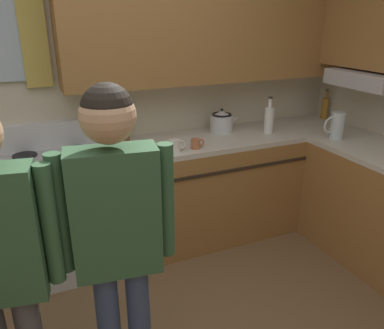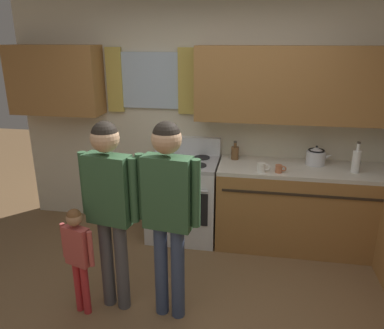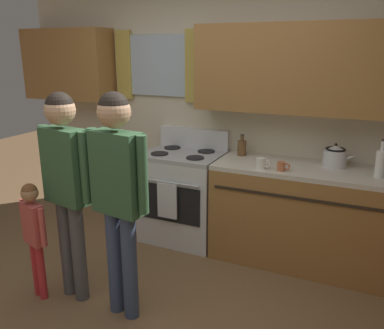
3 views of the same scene
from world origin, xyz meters
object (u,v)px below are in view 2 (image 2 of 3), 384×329
(adult_in_plaid, at_px, (168,200))
(adult_holding_child, at_px, (109,196))
(stove_oven, at_px, (183,197))
(mug_ceramic_white, at_px, (262,167))
(cup_terracotta, at_px, (279,169))
(stovetop_kettle, at_px, (316,156))
(bottle_milk_white, at_px, (356,161))
(bottle_squat_brown, at_px, (235,152))
(small_child, at_px, (78,250))

(adult_in_plaid, bearing_deg, adult_holding_child, 176.81)
(stove_oven, relative_size, adult_holding_child, 0.69)
(stove_oven, distance_m, mug_ceramic_white, 0.99)
(cup_terracotta, bearing_deg, stovetop_kettle, 39.81)
(bottle_milk_white, height_order, stovetop_kettle, bottle_milk_white)
(adult_in_plaid, bearing_deg, cup_terracotta, 51.86)
(stove_oven, xyz_separation_m, mug_ceramic_white, (0.84, -0.22, 0.48))
(stovetop_kettle, bearing_deg, mug_ceramic_white, -149.14)
(stove_oven, distance_m, adult_holding_child, 1.43)
(adult_holding_child, bearing_deg, mug_ceramic_white, 42.43)
(stovetop_kettle, relative_size, adult_holding_child, 0.17)
(bottle_squat_brown, bearing_deg, bottle_milk_white, -10.30)
(stovetop_kettle, bearing_deg, adult_in_plaid, -131.32)
(cup_terracotta, xyz_separation_m, adult_in_plaid, (-0.87, -1.10, 0.08))
(bottle_squat_brown, xyz_separation_m, stovetop_kettle, (0.85, -0.03, 0.02))
(bottle_squat_brown, distance_m, mug_ceramic_white, 0.47)
(mug_ceramic_white, xyz_separation_m, stovetop_kettle, (0.56, 0.33, 0.05))
(cup_terracotta, xyz_separation_m, small_child, (-1.58, -1.20, -0.35))
(stove_oven, bearing_deg, bottle_squat_brown, 15.07)
(bottle_milk_white, bearing_deg, stovetop_kettle, 152.38)
(cup_terracotta, bearing_deg, stove_oven, 168.39)
(mug_ceramic_white, bearing_deg, stovetop_kettle, 30.86)
(small_child, bearing_deg, cup_terracotta, 37.25)
(stovetop_kettle, height_order, adult_holding_child, adult_holding_child)
(adult_holding_child, bearing_deg, small_child, -152.72)
(stove_oven, xyz_separation_m, cup_terracotta, (1.01, -0.21, 0.47))
(stove_oven, height_order, stovetop_kettle, stovetop_kettle)
(adult_holding_child, bearing_deg, bottle_milk_white, 30.29)
(cup_terracotta, height_order, stovetop_kettle, stovetop_kettle)
(stovetop_kettle, xyz_separation_m, adult_in_plaid, (-1.25, -1.43, 0.03))
(adult_in_plaid, bearing_deg, mug_ceramic_white, 57.52)
(mug_ceramic_white, height_order, adult_in_plaid, adult_in_plaid)
(adult_in_plaid, relative_size, small_child, 1.73)
(stovetop_kettle, height_order, adult_in_plaid, adult_in_plaid)
(mug_ceramic_white, bearing_deg, cup_terracotta, 3.72)
(bottle_milk_white, xyz_separation_m, mug_ceramic_white, (-0.91, -0.15, -0.07))
(small_child, bearing_deg, bottle_squat_brown, 54.28)
(stove_oven, bearing_deg, mug_ceramic_white, -14.61)
(bottle_squat_brown, height_order, cup_terracotta, bottle_squat_brown)
(mug_ceramic_white, xyz_separation_m, adult_in_plaid, (-0.70, -1.09, 0.07))
(bottle_squat_brown, height_order, adult_in_plaid, adult_in_plaid)
(stove_oven, distance_m, small_child, 1.53)
(stove_oven, distance_m, bottle_squat_brown, 0.76)
(stove_oven, xyz_separation_m, adult_in_plaid, (0.14, -1.31, 0.55))
(stovetop_kettle, xyz_separation_m, small_child, (-1.97, -1.53, -0.41))
(stovetop_kettle, relative_size, small_child, 0.29)
(mug_ceramic_white, bearing_deg, adult_holding_child, -137.57)
(stovetop_kettle, xyz_separation_m, adult_holding_child, (-1.73, -1.40, 0.01))
(bottle_squat_brown, bearing_deg, stove_oven, -164.93)
(bottle_milk_white, relative_size, adult_in_plaid, 0.19)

